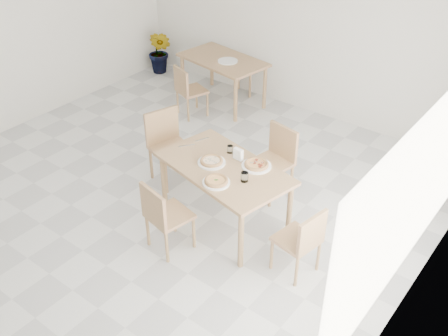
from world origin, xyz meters
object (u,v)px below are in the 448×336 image
Objects in this scene: chair_north at (276,156)px; plate_mushroom at (212,162)px; plate_margherita at (216,182)px; pizza_margherita at (216,181)px; pizza_pepperoni at (256,164)px; chair_south at (163,214)px; plate_pepperoni at (256,166)px; chair_west at (167,141)px; potted_plant at (160,52)px; plate_empty at (228,61)px; chair_back_s at (188,88)px; chair_back_n at (259,61)px; second_table at (223,64)px; tumbler_b at (230,149)px; main_table at (224,173)px; tumbler_a at (245,177)px; chair_east at (303,239)px; napkin_holder at (238,155)px; pizza_mushroom at (212,161)px.

chair_north is 2.86× the size of plate_mushroom.
pizza_margherita is at bearing 0.00° from plate_margherita.
pizza_pepperoni is (0.14, -0.64, 0.27)m from chair_north.
pizza_pepperoni is at bearing -104.38° from chair_south.
plate_mushroom and plate_pepperoni have the same top height.
plate_pepperoni is 1.01× the size of pizza_margherita.
potted_plant is (-2.43, 2.41, -0.13)m from chair_west.
plate_margherita is 3.29m from plate_empty.
chair_back_n reaches higher than chair_back_s.
chair_south is at bearing -53.34° from second_table.
plate_empty is (-1.65, 2.12, -0.03)m from tumbler_b.
plate_margherita is 0.36× the size of chair_back_s.
tumbler_a is at bearing -2.53° from main_table.
tumbler_b reaches higher than main_table.
chair_east is 4.41m from chair_back_n.
chair_west is 1.15× the size of chair_back_s.
plate_margherita is 2.08× the size of napkin_holder.
chair_south is 0.80m from pizza_mushroom.
pizza_mushroom is 0.49m from pizza_pepperoni.
chair_south is 0.95× the size of chair_north.
chair_back_n is (-1.57, 3.21, -0.23)m from plate_mushroom.
potted_plant reaches higher than plate_margherita.
plate_margherita and plate_pepperoni have the same top height.
tumbler_a reaches higher than chair_back_s.
pizza_pepperoni is (0.15, 0.51, 0.00)m from pizza_margherita.
tumbler_b is 0.11× the size of chair_back_s.
potted_plant reaches higher than main_table.
chair_east is 3.90m from plate_empty.
plate_margherita is 0.38m from pizza_mushroom.
pizza_mushroom is at bearing -87.14° from chair_east.
second_table is at bearing -80.10° from chair_back_s.
pizza_margherita is 3.94m from chair_back_n.
plate_empty is (-1.90, 2.68, -0.02)m from pizza_margherita.
plate_empty is (-1.82, 2.18, -0.06)m from napkin_holder.
potted_plant is (-3.88, 2.77, -0.40)m from tumbler_a.
tumbler_b is (0.03, 0.30, 0.01)m from pizza_mushroom.
chair_back_n is (-2.85, 3.37, 0.07)m from chair_east.
pizza_margherita is 0.62m from tumbler_b.
chair_north is 4.11m from potted_plant.
chair_back_s reaches higher than plate_pepperoni.
main_table is 0.19m from pizza_mushroom.
chair_north is 8.38× the size of tumbler_a.
chair_south is 2.69× the size of plate_empty.
plate_pepperoni is 0.40m from tumbler_b.
pizza_mushroom is at bearing 157.15° from chair_back_s.
chair_west reaches higher than pizza_mushroom.
second_table is 4.78× the size of plate_empty.
chair_west is at bearing 177.86° from main_table.
chair_back_n is (-1.85, 2.33, 0.02)m from chair_north.
chair_east reaches higher than main_table.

